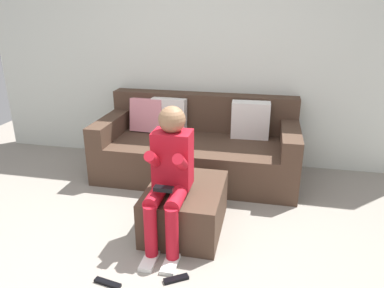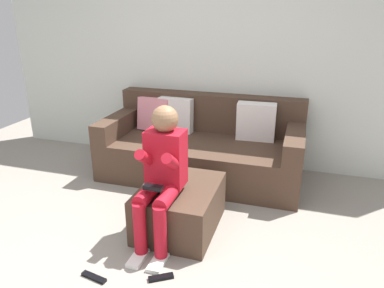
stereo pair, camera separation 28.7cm
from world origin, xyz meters
TOP-DOWN VIEW (x-y plane):
  - wall_back at (0.00, 2.39)m, footprint 5.12×0.10m
  - couch_sectional at (0.07, 1.93)m, footprint 2.11×0.98m
  - ottoman at (0.19, 0.83)m, footprint 0.60×0.77m
  - person_seated at (0.11, 0.64)m, footprint 0.29×0.62m
  - remote_near_ottoman at (0.27, 0.19)m, footprint 0.17×0.13m
  - remote_by_storage_bin at (-0.17, 0.06)m, footprint 0.20×0.08m

SIDE VIEW (x-z plane):
  - remote_near_ottoman at x=0.27m, z-range 0.00..0.02m
  - remote_by_storage_bin at x=-0.17m, z-range 0.00..0.02m
  - ottoman at x=0.19m, z-range 0.00..0.38m
  - couch_sectional at x=0.07m, z-range -0.11..0.73m
  - person_seated at x=0.11m, z-range 0.06..1.14m
  - wall_back at x=0.00m, z-range 0.00..2.44m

